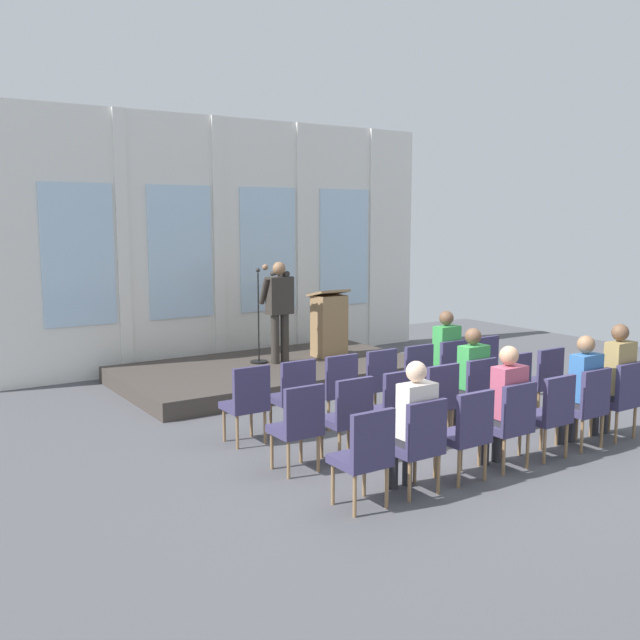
# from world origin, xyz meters

# --- Properties ---
(ground_plane) EXTENTS (15.58, 15.58, 0.00)m
(ground_plane) POSITION_xyz_m (0.00, 0.00, 0.00)
(ground_plane) COLOR #4C4C51
(rear_partition) EXTENTS (8.57, 0.14, 4.36)m
(rear_partition) POSITION_xyz_m (0.05, 5.98, 2.16)
(rear_partition) COLOR silver
(rear_partition) RESTS_ON ground
(stage_platform) EXTENTS (4.80, 2.75, 0.26)m
(stage_platform) POSITION_xyz_m (0.00, 4.32, 0.13)
(stage_platform) COLOR #3F3833
(stage_platform) RESTS_ON ground
(speaker) EXTENTS (0.52, 0.69, 1.66)m
(speaker) POSITION_xyz_m (0.18, 4.38, 1.22)
(speaker) COLOR #332D28
(speaker) RESTS_ON stage_platform
(mic_stand) EXTENTS (0.28, 0.28, 1.55)m
(mic_stand) POSITION_xyz_m (-0.10, 4.56, 0.60)
(mic_stand) COLOR black
(mic_stand) RESTS_ON stage_platform
(lectern) EXTENTS (0.60, 0.48, 1.16)m
(lectern) POSITION_xyz_m (1.18, 4.40, 0.81)
(lectern) COLOR #93724C
(lectern) RESTS_ON stage_platform
(chair_r0_c0) EXTENTS (0.46, 0.44, 0.94)m
(chair_r0_c0) POSITION_xyz_m (-1.89, 1.57, 0.53)
(chair_r0_c0) COLOR olive
(chair_r0_c0) RESTS_ON ground
(chair_r0_c1) EXTENTS (0.46, 0.44, 0.94)m
(chair_r0_c1) POSITION_xyz_m (-1.26, 1.57, 0.53)
(chair_r0_c1) COLOR olive
(chair_r0_c1) RESTS_ON ground
(chair_r0_c2) EXTENTS (0.46, 0.44, 0.94)m
(chair_r0_c2) POSITION_xyz_m (-0.63, 1.57, 0.53)
(chair_r0_c2) COLOR olive
(chair_r0_c2) RESTS_ON ground
(chair_r0_c3) EXTENTS (0.46, 0.44, 0.94)m
(chair_r0_c3) POSITION_xyz_m (0.00, 1.57, 0.53)
(chair_r0_c3) COLOR olive
(chair_r0_c3) RESTS_ON ground
(chair_r0_c4) EXTENTS (0.46, 0.44, 0.94)m
(chair_r0_c4) POSITION_xyz_m (0.63, 1.57, 0.53)
(chair_r0_c4) COLOR olive
(chair_r0_c4) RESTS_ON ground
(chair_r0_c5) EXTENTS (0.46, 0.44, 0.94)m
(chair_r0_c5) POSITION_xyz_m (1.26, 1.57, 0.53)
(chair_r0_c5) COLOR olive
(chair_r0_c5) RESTS_ON ground
(audience_r0_c5) EXTENTS (0.36, 0.39, 1.34)m
(audience_r0_c5) POSITION_xyz_m (1.26, 1.65, 0.74)
(audience_r0_c5) COLOR #2D2D33
(audience_r0_c5) RESTS_ON ground
(chair_r0_c6) EXTENTS (0.46, 0.44, 0.94)m
(chair_r0_c6) POSITION_xyz_m (1.89, 1.57, 0.53)
(chair_r0_c6) COLOR olive
(chair_r0_c6) RESTS_ON ground
(chair_r1_c0) EXTENTS (0.46, 0.44, 0.94)m
(chair_r1_c0) POSITION_xyz_m (-1.89, 0.44, 0.53)
(chair_r1_c0) COLOR olive
(chair_r1_c0) RESTS_ON ground
(chair_r1_c1) EXTENTS (0.46, 0.44, 0.94)m
(chair_r1_c1) POSITION_xyz_m (-1.26, 0.44, 0.53)
(chair_r1_c1) COLOR olive
(chair_r1_c1) RESTS_ON ground
(chair_r1_c2) EXTENTS (0.46, 0.44, 0.94)m
(chair_r1_c2) POSITION_xyz_m (-0.63, 0.44, 0.53)
(chair_r1_c2) COLOR olive
(chair_r1_c2) RESTS_ON ground
(chair_r1_c3) EXTENTS (0.46, 0.44, 0.94)m
(chair_r1_c3) POSITION_xyz_m (0.00, 0.44, 0.53)
(chair_r1_c3) COLOR olive
(chair_r1_c3) RESTS_ON ground
(chair_r1_c4) EXTENTS (0.46, 0.44, 0.94)m
(chair_r1_c4) POSITION_xyz_m (0.63, 0.44, 0.53)
(chair_r1_c4) COLOR olive
(chair_r1_c4) RESTS_ON ground
(audience_r1_c4) EXTENTS (0.36, 0.39, 1.30)m
(audience_r1_c4) POSITION_xyz_m (0.63, 0.52, 0.72)
(audience_r1_c4) COLOR #2D2D33
(audience_r1_c4) RESTS_ON ground
(chair_r1_c5) EXTENTS (0.46, 0.44, 0.94)m
(chair_r1_c5) POSITION_xyz_m (1.26, 0.44, 0.53)
(chair_r1_c5) COLOR olive
(chair_r1_c5) RESTS_ON ground
(chair_r1_c6) EXTENTS (0.46, 0.44, 0.94)m
(chair_r1_c6) POSITION_xyz_m (1.89, 0.44, 0.53)
(chair_r1_c6) COLOR olive
(chair_r1_c6) RESTS_ON ground
(chair_r2_c0) EXTENTS (0.46, 0.44, 0.94)m
(chair_r2_c0) POSITION_xyz_m (-1.89, -0.69, 0.53)
(chair_r2_c0) COLOR olive
(chair_r2_c0) RESTS_ON ground
(chair_r2_c1) EXTENTS (0.46, 0.44, 0.94)m
(chair_r2_c1) POSITION_xyz_m (-1.26, -0.69, 0.53)
(chair_r2_c1) COLOR olive
(chair_r2_c1) RESTS_ON ground
(audience_r2_c1) EXTENTS (0.36, 0.39, 1.29)m
(audience_r2_c1) POSITION_xyz_m (-1.26, -0.61, 0.72)
(audience_r2_c1) COLOR #2D2D33
(audience_r2_c1) RESTS_ON ground
(chair_r2_c2) EXTENTS (0.46, 0.44, 0.94)m
(chair_r2_c2) POSITION_xyz_m (-0.63, -0.69, 0.53)
(chair_r2_c2) COLOR olive
(chair_r2_c2) RESTS_ON ground
(chair_r2_c3) EXTENTS (0.46, 0.44, 0.94)m
(chair_r2_c3) POSITION_xyz_m (0.00, -0.69, 0.53)
(chair_r2_c3) COLOR olive
(chair_r2_c3) RESTS_ON ground
(audience_r2_c3) EXTENTS (0.36, 0.39, 1.31)m
(audience_r2_c3) POSITION_xyz_m (0.00, -0.61, 0.73)
(audience_r2_c3) COLOR #2D2D33
(audience_r2_c3) RESTS_ON ground
(chair_r2_c4) EXTENTS (0.46, 0.44, 0.94)m
(chair_r2_c4) POSITION_xyz_m (0.63, -0.69, 0.53)
(chair_r2_c4) COLOR olive
(chair_r2_c4) RESTS_ON ground
(chair_r2_c5) EXTENTS (0.46, 0.44, 0.94)m
(chair_r2_c5) POSITION_xyz_m (1.26, -0.69, 0.53)
(chair_r2_c5) COLOR olive
(chair_r2_c5) RESTS_ON ground
(audience_r2_c5) EXTENTS (0.36, 0.39, 1.31)m
(audience_r2_c5) POSITION_xyz_m (1.26, -0.61, 0.73)
(audience_r2_c5) COLOR #2D2D33
(audience_r2_c5) RESTS_ON ground
(chair_r2_c6) EXTENTS (0.46, 0.44, 0.94)m
(chair_r2_c6) POSITION_xyz_m (1.89, -0.69, 0.53)
(chair_r2_c6) COLOR olive
(chair_r2_c6) RESTS_ON ground
(audience_r2_c6) EXTENTS (0.36, 0.39, 1.39)m
(audience_r2_c6) POSITION_xyz_m (1.89, -0.61, 0.77)
(audience_r2_c6) COLOR #2D2D33
(audience_r2_c6) RESTS_ON ground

